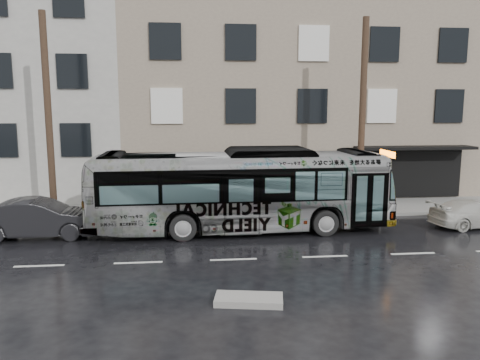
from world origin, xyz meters
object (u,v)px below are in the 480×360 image
object	(u,v)px
sign_post	(382,188)
dark_sedan	(39,218)
utility_pole_rear	(49,119)
utility_pole_front	(362,118)
bus	(240,190)
white_sedan	(475,213)

from	to	relation	value
sign_post	dark_sedan	distance (m)	15.23
utility_pole_rear	dark_sedan	world-z (taller)	utility_pole_rear
utility_pole_front	utility_pole_rear	bearing A→B (deg)	180.00
bus	dark_sedan	size ratio (longest dim) A/B	2.64
utility_pole_rear	bus	xyz separation A→B (m)	(8.12, -2.05, -2.92)
utility_pole_front	dark_sedan	distance (m)	14.65
utility_pole_rear	sign_post	xyz separation A→B (m)	(15.10, 0.00, -3.30)
utility_pole_front	bus	size ratio (longest dim) A/B	0.72
utility_pole_front	dark_sedan	size ratio (longest dim) A/B	1.91
utility_pole_rear	utility_pole_front	bearing A→B (deg)	0.00
white_sedan	utility_pole_front	bearing A→B (deg)	53.18
utility_pole_front	bus	world-z (taller)	utility_pole_front
utility_pole_rear	white_sedan	world-z (taller)	utility_pole_rear
utility_pole_rear	bus	bearing A→B (deg)	-14.16
white_sedan	dark_sedan	distance (m)	18.27
utility_pole_front	sign_post	distance (m)	3.48
bus	white_sedan	xyz separation A→B (m)	(10.21, -0.39, -1.15)
white_sedan	sign_post	bearing A→B (deg)	45.51
utility_pole_rear	bus	world-z (taller)	utility_pole_rear
bus	dark_sedan	world-z (taller)	bus
utility_pole_front	white_sedan	world-z (taller)	utility_pole_front
utility_pole_rear	bus	distance (m)	8.87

